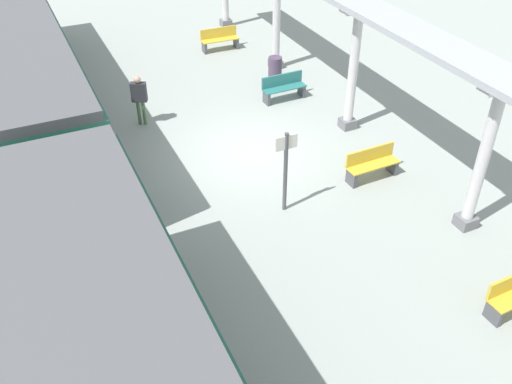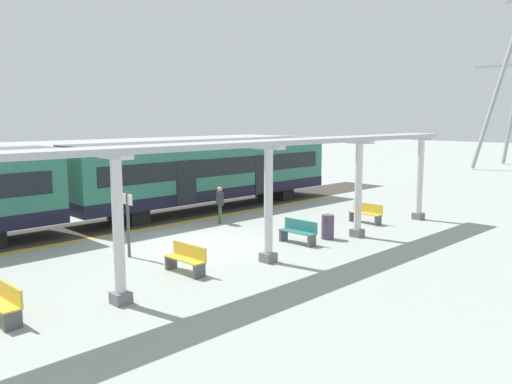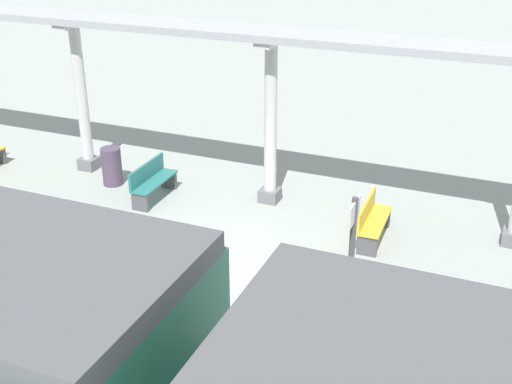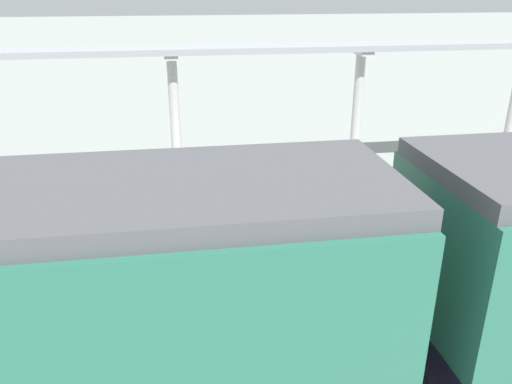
% 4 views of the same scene
% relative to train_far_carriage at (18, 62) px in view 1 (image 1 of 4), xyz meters
% --- Properties ---
extents(ground_plane, '(176.00, 176.00, 0.00)m').
position_rel_train_far_carriage_xyz_m(ground_plane, '(5.43, -5.04, -1.84)').
color(ground_plane, '#969E98').
extents(tactile_edge_strip, '(0.37, 26.13, 0.01)m').
position_rel_train_far_carriage_xyz_m(tactile_edge_strip, '(1.78, -5.04, -1.83)').
color(tactile_edge_strip, gold).
rests_on(tactile_edge_strip, ground).
extents(trackbed, '(3.20, 38.13, 0.01)m').
position_rel_train_far_carriage_xyz_m(trackbed, '(-0.00, -5.04, -1.83)').
color(trackbed, '#38332D').
rests_on(trackbed, ground).
extents(train_far_carriage, '(2.65, 14.88, 3.48)m').
position_rel_train_far_carriage_xyz_m(train_far_carriage, '(0.00, 0.00, 0.00)').
color(train_far_carriage, '#286A54').
rests_on(train_far_carriage, ground).
extents(canopy_pillar_second, '(1.10, 0.44, 3.75)m').
position_rel_train_far_carriage_xyz_m(canopy_pillar_second, '(8.81, -10.23, 0.06)').
color(canopy_pillar_second, slate).
rests_on(canopy_pillar_second, ground).
extents(canopy_pillar_third, '(1.10, 0.44, 3.75)m').
position_rel_train_far_carriage_xyz_m(canopy_pillar_third, '(8.81, -4.93, 0.06)').
color(canopy_pillar_third, slate).
rests_on(canopy_pillar_third, ground).
extents(canopy_pillar_fourth, '(1.10, 0.44, 3.75)m').
position_rel_train_far_carriage_xyz_m(canopy_pillar_fourth, '(8.81, 0.08, 0.06)').
color(canopy_pillar_fourth, slate).
rests_on(canopy_pillar_fourth, ground).
extents(canopy_beam, '(1.20, 21.07, 0.16)m').
position_rel_train_far_carriage_xyz_m(canopy_beam, '(8.81, -5.17, 1.99)').
color(canopy_beam, '#A8AAB2').
rests_on(canopy_beam, canopy_pillar_nearest).
extents(bench_near_end, '(1.51, 0.48, 0.86)m').
position_rel_train_far_carriage_xyz_m(bench_near_end, '(7.91, -7.51, -1.39)').
color(bench_near_end, gold).
rests_on(bench_near_end, ground).
extents(bench_mid_platform, '(1.51, 0.48, 0.86)m').
position_rel_train_far_carriage_xyz_m(bench_mid_platform, '(7.89, -2.35, -1.39)').
color(bench_mid_platform, '#2B7270').
rests_on(bench_mid_platform, ground).
extents(bench_far_end, '(1.51, 0.48, 0.86)m').
position_rel_train_far_carriage_xyz_m(bench_far_end, '(7.57, 2.60, -1.39)').
color(bench_far_end, gold).
rests_on(bench_far_end, ground).
extents(trash_bin, '(0.48, 0.48, 0.93)m').
position_rel_train_far_carriage_xyz_m(trash_bin, '(8.23, -1.03, -1.37)').
color(trash_bin, '#4F3E55').
rests_on(trash_bin, ground).
extents(platform_info_sign, '(0.56, 0.10, 2.20)m').
position_rel_train_far_carriage_xyz_m(platform_info_sign, '(5.14, -7.79, -0.51)').
color(platform_info_sign, '#4C4C51').
rests_on(platform_info_sign, ground).
extents(passenger_waiting_near_edge, '(0.51, 0.39, 1.62)m').
position_rel_train_far_carriage_xyz_m(passenger_waiting_near_edge, '(3.10, -2.04, -0.82)').
color(passenger_waiting_near_edge, '#43653F').
rests_on(passenger_waiting_near_edge, ground).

